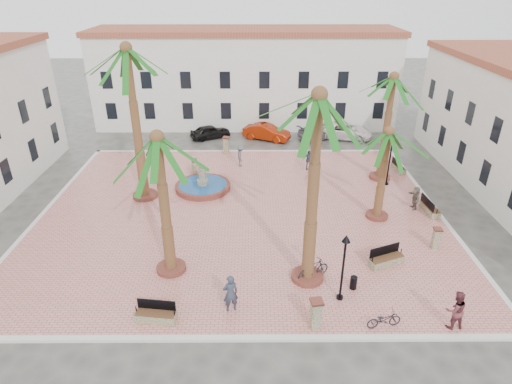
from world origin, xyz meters
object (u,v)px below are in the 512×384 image
Objects in this scene: bench_se at (386,260)px; bollard_n at (226,145)px; car_red at (267,132)px; cyclist_b at (455,310)px; bollard_se at (316,313)px; palm_sw at (159,154)px; pedestrian_fountain_a at (194,167)px; bench_ne at (398,168)px; bench_s at (156,315)px; car_white at (343,131)px; palm_nw at (128,65)px; car_silver at (322,131)px; cyclist_a at (230,293)px; bicycle_b at (313,269)px; palm_ne at (392,89)px; bollard_e at (436,238)px; fountain at (203,186)px; pedestrian_north at (240,156)px; lamppost_s at (344,257)px; palm_e at (387,143)px; bench_e at (429,208)px; bicycle_a at (384,319)px; litter_bin at (353,283)px; pedestrian_fountain_b at (309,160)px; car_black at (210,132)px; lamppost_e at (391,153)px; pedestrian_east at (415,198)px; palm_s at (318,117)px.

bollard_n is (-9.50, 16.22, 0.49)m from bench_se.
bollard_n reaches higher than car_red.
bollard_se is at bearing -6.35° from cyclist_b.
pedestrian_fountain_a is (-0.19, 11.72, -5.71)m from palm_sw.
bench_s is at bearing 128.77° from bench_ne.
cyclist_b is 25.13m from car_white.
palm_nw is 5.49× the size of cyclist_b.
car_silver is at bearing 68.97° from bench_se.
bollard_se is 3.93m from cyclist_a.
bicycle_b is at bearing -37.48° from cyclist_b.
bollard_se is (-6.98, -15.59, -6.08)m from palm_ne.
bollard_e is (14.69, 1.97, -5.90)m from palm_sw.
pedestrian_north is (2.63, 4.27, 0.60)m from fountain.
car_red is (-1.47, 24.76, -0.18)m from bollard_se.
lamppost_s reaches higher than fountain.
palm_e is at bearing 124.02° from bollard_e.
pedestrian_north is at bearing 140.09° from car_white.
pedestrian_fountain_a is at bearing 114.55° from bollard_se.
palm_ne is at bearing 14.43° from bench_e.
litter_bin is at bearing 6.32° from bicycle_a.
palm_sw is 5.98× the size of bollard_e.
bench_ne is 10.94m from bollard_e.
bicycle_a is 25.21m from car_silver.
bicycle_b is 22.02m from car_silver.
pedestrian_fountain_b is (0.22, 15.45, -1.63)m from lamppost_s.
pedestrian_fountain_a is 0.31× the size of car_white.
palm_sw is at bearing -140.88° from palm_ne.
bollard_se is 9.79m from bollard_e.
car_silver is at bearing -114.62° from car_black.
palm_sw is 14.88m from cyclist_b.
palm_nw is 9.35m from palm_sw.
cyclist_a reaches higher than car_silver.
pedestrian_north reaches higher than bench_s.
bollard_se is at bearing 170.39° from car_black.
bench_s is 17.93m from pedestrian_north.
bicycle_a is at bearing 153.82° from bench_ne.
lamppost_e is at bearing -147.14° from cyclist_a.
lamppost_e is at bearing 6.26° from palm_nw.
cyclist_b is (9.83, -1.11, -0.02)m from cyclist_a.
palm_nw is at bearing 129.46° from bollard_se.
lamppost_e reaches higher than bicycle_a.
cyclist_b is 10.98m from pedestrian_east.
cyclist_b is at bearing -47.83° from fountain.
palm_nw reaches higher than bollard_n.
cyclist_b reaches higher than car_red.
bench_se is at bearing -154.90° from pedestrian_north.
car_black is (0.22, 24.70, 0.22)m from bench_s.
palm_s reaches higher than bench_e.
palm_s reaches higher than bench_ne.
car_black is (-0.47, 11.37, 0.22)m from fountain.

